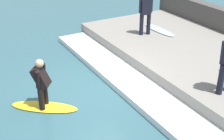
# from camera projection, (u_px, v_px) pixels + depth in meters

# --- Properties ---
(ground_plane) EXTENTS (28.00, 28.00, 0.00)m
(ground_plane) POSITION_uv_depth(u_px,v_px,m) (97.00, 95.00, 9.17)
(ground_plane) COLOR #335B66
(concrete_ledge) EXTENTS (4.40, 9.66, 0.52)m
(concrete_ledge) POSITION_uv_depth(u_px,v_px,m) (198.00, 59.00, 10.79)
(concrete_ledge) COLOR gray
(concrete_ledge) RESTS_ON ground_plane
(wave_foam_crest) EXTENTS (1.15, 9.18, 0.20)m
(wave_foam_crest) POSITION_uv_depth(u_px,v_px,m) (130.00, 83.00, 9.64)
(wave_foam_crest) COLOR silver
(wave_foam_crest) RESTS_ON ground_plane
(surfboard_riding) EXTENTS (1.80, 1.59, 0.06)m
(surfboard_riding) POSITION_uv_depth(u_px,v_px,m) (44.00, 107.00, 8.57)
(surfboard_riding) COLOR yellow
(surfboard_riding) RESTS_ON ground_plane
(surfer_riding) EXTENTS (0.58, 0.57, 1.41)m
(surfer_riding) POSITION_uv_depth(u_px,v_px,m) (41.00, 81.00, 8.20)
(surfer_riding) COLOR black
(surfer_riding) RESTS_ON surfboard_riding
(surfer_waiting_near) EXTENTS (0.52, 0.32, 1.60)m
(surfer_waiting_near) POSITION_uv_depth(u_px,v_px,m) (146.00, 12.00, 11.84)
(surfer_waiting_near) COLOR black
(surfer_waiting_near) RESTS_ON concrete_ledge
(surfboard_waiting_near) EXTENTS (0.49, 1.82, 0.06)m
(surfboard_waiting_near) POSITION_uv_depth(u_px,v_px,m) (159.00, 30.00, 12.64)
(surfboard_waiting_near) COLOR silver
(surfboard_waiting_near) RESTS_ON concrete_ledge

